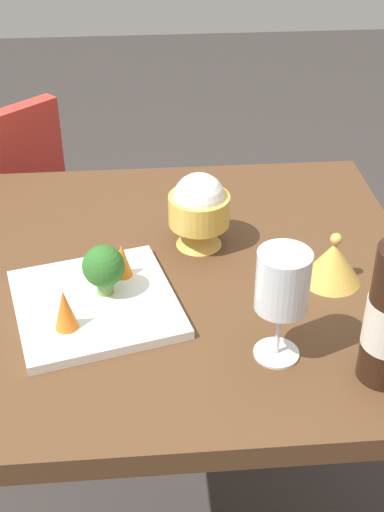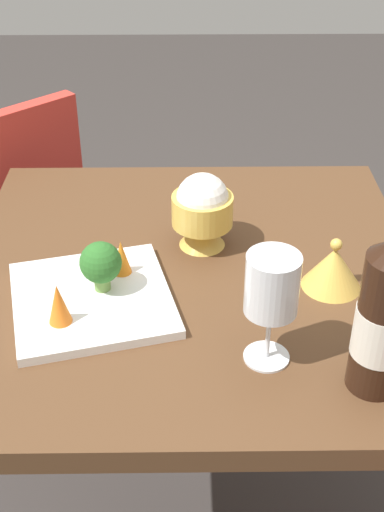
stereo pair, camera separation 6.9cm
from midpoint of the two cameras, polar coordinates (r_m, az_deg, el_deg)
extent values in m
cube|color=brown|center=(1.21, -1.63, -2.00)|extent=(0.79, 0.79, 0.04)
cylinder|color=brown|center=(1.75, 9.04, -4.94)|extent=(0.05, 0.05, 0.71)
cylinder|color=brown|center=(1.73, -13.39, -6.04)|extent=(0.05, 0.05, 0.71)
cylinder|color=black|center=(2.01, -11.33, -4.43)|extent=(0.03, 0.03, 0.43)
cylinder|color=white|center=(1.03, 5.08, -8.03)|extent=(0.07, 0.07, 0.00)
cylinder|color=white|center=(1.00, 5.20, -6.14)|extent=(0.01, 0.01, 0.08)
cylinder|color=white|center=(0.95, 5.47, -2.10)|extent=(0.08, 0.08, 0.09)
cone|color=gold|center=(1.25, -0.99, 1.84)|extent=(0.08, 0.08, 0.04)
cylinder|color=gold|center=(1.23, -1.02, 3.81)|extent=(0.11, 0.11, 0.05)
sphere|color=white|center=(1.22, -1.03, 4.73)|extent=(0.09, 0.09, 0.09)
cone|color=gold|center=(1.17, 9.95, -0.52)|extent=(0.10, 0.10, 0.07)
sphere|color=gold|center=(1.14, 10.17, 1.36)|extent=(0.02, 0.02, 0.02)
cube|color=white|center=(1.12, -9.74, -3.93)|extent=(0.30, 0.30, 0.02)
cylinder|color=#729E4C|center=(1.12, -8.95, -2.45)|extent=(0.03, 0.03, 0.03)
sphere|color=#2D6B28|center=(1.10, -9.12, -0.86)|extent=(0.07, 0.07, 0.07)
cone|color=orange|center=(1.05, -12.33, -4.37)|extent=(0.04, 0.04, 0.07)
cone|color=orange|center=(1.15, -7.50, -0.34)|extent=(0.03, 0.03, 0.06)
camera|label=1|loc=(0.03, -91.67, -1.13)|focal=48.34mm
camera|label=2|loc=(0.03, 88.33, 1.13)|focal=48.34mm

